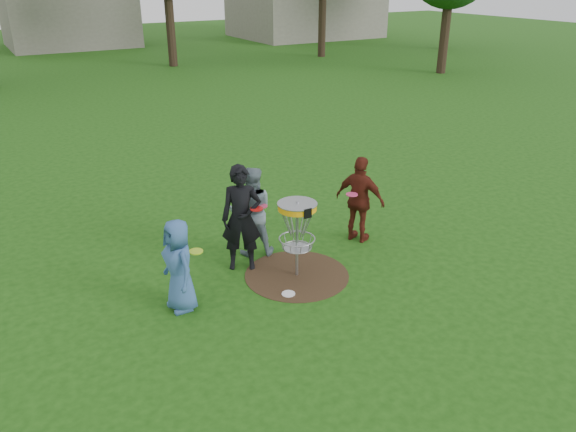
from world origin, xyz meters
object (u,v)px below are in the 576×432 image
player_blue (179,265)px  player_maroon (360,200)px  player_black (241,218)px  disc_golf_basket (297,221)px  player_grey (251,211)px

player_blue → player_maroon: 3.84m
player_black → disc_golf_basket: bearing=-19.8°
disc_golf_basket → player_maroon: bearing=18.4°
player_black → player_maroon: player_black is taller
player_maroon → disc_golf_basket: size_ratio=1.22×
player_grey → player_maroon: bearing=-173.0°
player_black → player_maroon: size_ratio=1.12×
player_maroon → disc_golf_basket: 1.84m
player_grey → player_maroon: 2.10m
player_blue → player_black: size_ratio=0.79×
player_grey → disc_golf_basket: 1.18m
disc_golf_basket → player_grey: bearing=104.1°
disc_golf_basket → player_blue: bearing=178.9°
player_blue → player_black: bearing=112.3°
player_black → player_blue: bearing=-125.9°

